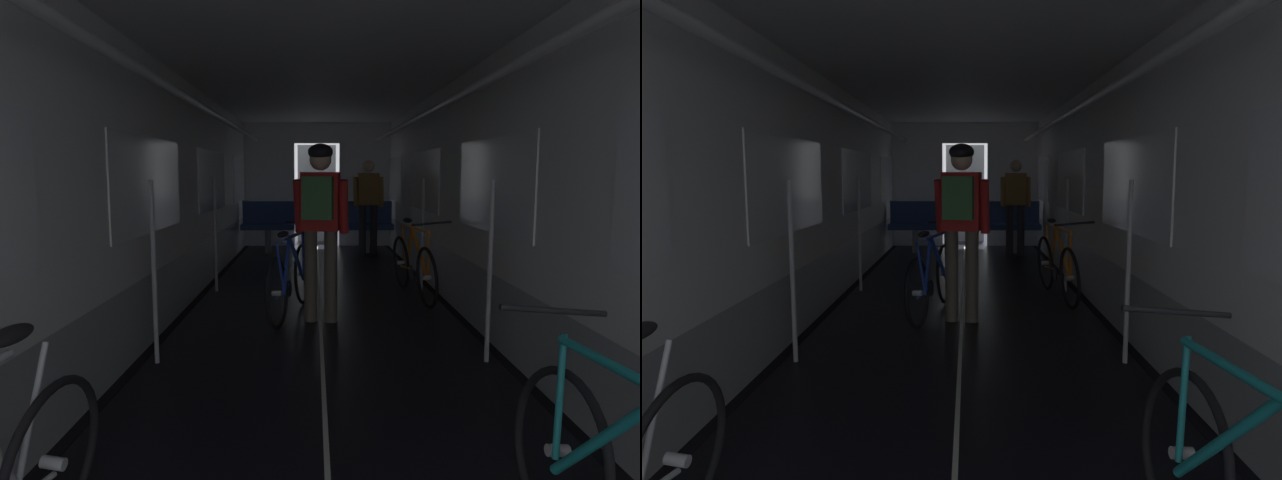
% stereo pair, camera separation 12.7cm
% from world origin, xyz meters
% --- Properties ---
extents(train_car_shell, '(3.14, 12.34, 2.57)m').
position_xyz_m(train_car_shell, '(-0.00, 3.60, 1.70)').
color(train_car_shell, black).
rests_on(train_car_shell, ground).
extents(bench_seat_far_left, '(0.98, 0.51, 0.95)m').
position_xyz_m(bench_seat_far_left, '(-0.90, 8.07, 0.57)').
color(bench_seat_far_left, gray).
rests_on(bench_seat_far_left, ground).
extents(bench_seat_far_right, '(0.98, 0.51, 0.95)m').
position_xyz_m(bench_seat_far_right, '(0.90, 8.07, 0.57)').
color(bench_seat_far_right, gray).
rests_on(bench_seat_far_right, ground).
extents(bicycle_orange, '(0.46, 1.69, 0.95)m').
position_xyz_m(bicycle_orange, '(1.09, 4.32, 0.38)').
color(bicycle_orange, black).
rests_on(bicycle_orange, ground).
extents(person_cyclist_aisle, '(0.56, 0.43, 1.73)m').
position_xyz_m(person_cyclist_aisle, '(-0.00, 3.27, 1.07)').
color(person_cyclist_aisle, brown).
rests_on(person_cyclist_aisle, ground).
extents(bicycle_blue_in_aisle, '(0.58, 1.67, 0.94)m').
position_xyz_m(bicycle_blue_in_aisle, '(-0.30, 3.53, 0.38)').
color(bicycle_blue_in_aisle, black).
rests_on(bicycle_blue_in_aisle, ground).
extents(person_standing_near_bench, '(0.53, 0.23, 1.69)m').
position_xyz_m(person_standing_near_bench, '(0.90, 7.70, 0.98)').
color(person_standing_near_bench, '#2D2D33').
rests_on(person_standing_near_bench, ground).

